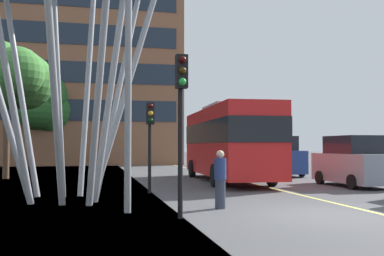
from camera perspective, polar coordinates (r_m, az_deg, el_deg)
name	(u,v)px	position (r m, az deg, el deg)	size (l,w,h in m)	color
ground	(297,217)	(11.91, 12.93, -10.77)	(120.00, 240.00, 0.10)	#4C4C4F
red_bus	(228,139)	(22.47, 4.48, -1.43)	(3.12, 10.50, 3.75)	red
traffic_light_kerb_near	(181,100)	(10.91, -1.37, 3.47)	(0.28, 0.42, 3.90)	black
traffic_light_kerb_far	(150,127)	(16.72, -5.25, 0.08)	(0.28, 0.42, 3.31)	black
car_parked_mid	(353,163)	(20.87, 19.45, -4.09)	(1.94, 4.28, 2.17)	gray
car_parked_far	(276,157)	(27.35, 10.47, -3.60)	(2.07, 4.44, 2.30)	navy
street_lamp	(144,15)	(12.54, -6.05, 13.87)	(1.84, 0.44, 8.22)	gray
tree_pavement_near	(7,77)	(26.83, -22.07, 5.90)	(5.01, 4.25, 7.44)	brown
tree_pavement_far	(42,106)	(41.53, -18.13, 2.66)	(4.94, 4.67, 7.96)	brown
pedestrian	(220,179)	(12.74, 3.53, -6.40)	(0.34, 0.34, 1.61)	#2D3342
backdrop_building	(50,65)	(49.29, -17.22, 7.55)	(24.87, 15.17, 20.06)	brown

